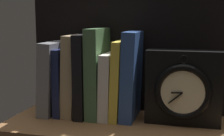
% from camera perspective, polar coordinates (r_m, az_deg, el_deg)
% --- Properties ---
extents(ground_plane, '(0.63, 0.28, 0.03)m').
position_cam_1_polar(ground_plane, '(0.86, 2.32, -10.48)').
color(ground_plane, brown).
extents(back_panel, '(0.63, 0.01, 0.35)m').
position_cam_1_polar(back_panel, '(0.95, 4.12, 3.02)').
color(back_panel, black).
rests_on(back_panel, ground_plane).
extents(book_gray_chess, '(0.05, 0.15, 0.21)m').
position_cam_1_polar(book_gray_chess, '(0.95, -10.15, -1.63)').
color(book_gray_chess, gray).
rests_on(book_gray_chess, ground_plane).
extents(book_navy_bierce, '(0.02, 0.13, 0.19)m').
position_cam_1_polar(book_navy_bierce, '(0.94, -8.35, -2.25)').
color(book_navy_bierce, '#192147').
rests_on(book_navy_bierce, ground_plane).
extents(book_tan_shortstories, '(0.04, 0.13, 0.23)m').
position_cam_1_polar(book_tan_shortstories, '(0.92, -6.60, -1.22)').
color(book_tan_shortstories, tan).
rests_on(book_tan_shortstories, ground_plane).
extents(book_black_skeptic, '(0.03, 0.15, 0.23)m').
position_cam_1_polar(book_black_skeptic, '(0.91, -4.59, -1.21)').
color(book_black_skeptic, black).
rests_on(book_black_skeptic, ground_plane).
extents(book_green_romantic, '(0.04, 0.14, 0.24)m').
position_cam_1_polar(book_green_romantic, '(0.90, -2.52, -0.82)').
color(book_green_romantic, '#476B44').
rests_on(book_green_romantic, ground_plane).
extents(book_white_catcher, '(0.03, 0.14, 0.18)m').
position_cam_1_polar(book_white_catcher, '(0.90, -0.37, -3.02)').
color(book_white_catcher, silver).
rests_on(book_white_catcher, ground_plane).
extents(book_yellow_seinlanguage, '(0.03, 0.14, 0.21)m').
position_cam_1_polar(book_yellow_seinlanguage, '(0.88, 1.42, -2.03)').
color(book_yellow_seinlanguage, gold).
rests_on(book_yellow_seinlanguage, ground_plane).
extents(book_blue_modern, '(0.04, 0.13, 0.24)m').
position_cam_1_polar(book_blue_modern, '(0.88, 3.47, -1.32)').
color(book_blue_modern, '#2D4C8E').
rests_on(book_blue_modern, ground_plane).
extents(framed_clock, '(0.19, 0.07, 0.19)m').
position_cam_1_polar(framed_clock, '(0.85, 12.46, -3.47)').
color(framed_clock, black).
rests_on(framed_clock, ground_plane).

